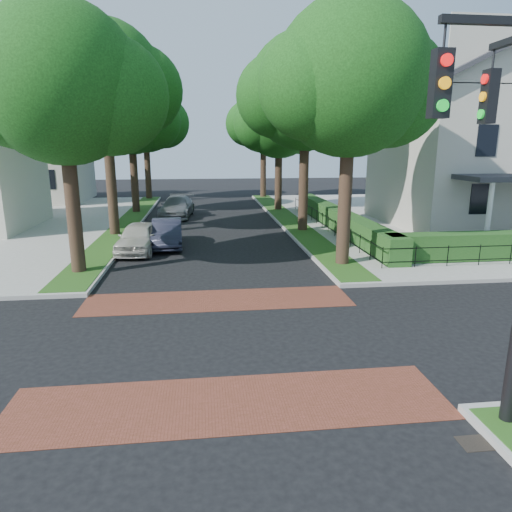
{
  "coord_description": "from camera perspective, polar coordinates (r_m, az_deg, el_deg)",
  "views": [
    {
      "loc": [
        -0.44,
        -11.56,
        5.16
      ],
      "look_at": [
        1.26,
        2.86,
        1.6
      ],
      "focal_mm": 32.0,
      "sensor_mm": 36.0,
      "label": 1
    }
  ],
  "objects": [
    {
      "name": "ground",
      "position": [
        12.67,
        -4.21,
        -10.3
      ],
      "size": [
        120.0,
        120.0,
        0.0
      ],
      "primitive_type": "plane",
      "color": "black",
      "rests_on": "ground"
    },
    {
      "name": "parked_car_front",
      "position": [
        23.07,
        -14.46,
        2.26
      ],
      "size": [
        2.09,
        4.4,
        1.45
      ],
      "primitive_type": "imported",
      "rotation": [
        0.0,
        0.0,
        -0.09
      ],
      "color": "beige",
      "rests_on": "ground"
    },
    {
      "name": "house_left_far",
      "position": [
        46.08,
        -26.41,
        12.24
      ],
      "size": [
        10.0,
        9.0,
        10.14
      ],
      "color": "#B6B2A3",
      "rests_on": "sidewalk_nw"
    },
    {
      "name": "house_victorian",
      "position": [
        32.82,
        27.3,
        13.81
      ],
      "size": [
        13.0,
        13.05,
        12.48
      ],
      "color": "#B6B2A3",
      "rests_on": "sidewalk_ne"
    },
    {
      "name": "grass_strip_ne",
      "position": [
        31.61,
        4.05,
        4.65
      ],
      "size": [
        1.6,
        29.8,
        0.02
      ],
      "primitive_type": "cube",
      "color": "#244B15",
      "rests_on": "sidewalk_ne"
    },
    {
      "name": "tree_right_back",
      "position": [
        45.24,
        1.03,
        16.45
      ],
      "size": [
        7.5,
        6.45,
        10.2
      ],
      "color": "black",
      "rests_on": "sidewalk_ne"
    },
    {
      "name": "tree_right_near",
      "position": [
        19.89,
        11.81,
        20.63
      ],
      "size": [
        7.75,
        6.67,
        10.66
      ],
      "color": "black",
      "rests_on": "sidewalk_ne"
    },
    {
      "name": "grass_strip_nw",
      "position": [
        31.46,
        -15.73,
        4.12
      ],
      "size": [
        1.6,
        29.8,
        0.02
      ],
      "primitive_type": "cube",
      "color": "#244B15",
      "rests_on": "sidewalk_nw"
    },
    {
      "name": "sidewalk_ne",
      "position": [
        36.84,
        26.24,
        4.43
      ],
      "size": [
        30.0,
        30.0,
        0.15
      ],
      "primitive_type": "cube",
      "color": "gray",
      "rests_on": "ground"
    },
    {
      "name": "tree_left_near",
      "position": [
        19.55,
        -22.65,
        18.97
      ],
      "size": [
        7.5,
        6.45,
        10.2
      ],
      "color": "black",
      "rests_on": "sidewalk_nw"
    },
    {
      "name": "hedge_main_road",
      "position": [
        28.12,
        10.24,
        4.54
      ],
      "size": [
        1.0,
        18.0,
        1.2
      ],
      "primitive_type": "cube",
      "color": "#174217",
      "rests_on": "sidewalk_ne"
    },
    {
      "name": "tree_left_mid",
      "position": [
        27.44,
        -18.16,
        19.8
      ],
      "size": [
        8.0,
        6.88,
        11.48
      ],
      "color": "black",
      "rests_on": "sidewalk_nw"
    },
    {
      "name": "storm_drain",
      "position": [
        9.59,
        25.96,
        -20.28
      ],
      "size": [
        0.65,
        0.45,
        0.01
      ],
      "primitive_type": "cube",
      "color": "black",
      "rests_on": "ground"
    },
    {
      "name": "tree_right_mid",
      "position": [
        27.63,
        6.35,
        19.58
      ],
      "size": [
        8.25,
        7.09,
        11.22
      ],
      "color": "black",
      "rests_on": "sidewalk_ne"
    },
    {
      "name": "crosswalk_far",
      "position": [
        15.64,
        -4.74,
        -5.52
      ],
      "size": [
        9.0,
        2.2,
        0.01
      ],
      "primitive_type": "cube",
      "color": "brown",
      "rests_on": "ground"
    },
    {
      "name": "tree_left_back",
      "position": [
        45.12,
        -13.55,
        16.28
      ],
      "size": [
        7.75,
        6.66,
        10.44
      ],
      "color": "black",
      "rests_on": "sidewalk_nw"
    },
    {
      "name": "fence_main_road",
      "position": [
        27.93,
        8.65,
        4.23
      ],
      "size": [
        0.06,
        18.0,
        0.9
      ],
      "primitive_type": null,
      "color": "black",
      "rests_on": "sidewalk_ne"
    },
    {
      "name": "crosswalk_near",
      "position": [
        9.83,
        -3.32,
        -17.88
      ],
      "size": [
        9.0,
        2.2,
        0.01
      ],
      "primitive_type": "cube",
      "color": "brown",
      "rests_on": "ground"
    },
    {
      "name": "parked_car_rear",
      "position": [
        33.8,
        -9.85,
        6.08
      ],
      "size": [
        2.65,
        5.36,
        1.5
      ],
      "primitive_type": "imported",
      "rotation": [
        0.0,
        0.0,
        -0.11
      ],
      "color": "slate",
      "rests_on": "ground"
    },
    {
      "name": "tree_right_far",
      "position": [
        36.33,
        3.0,
        16.52
      ],
      "size": [
        7.25,
        6.23,
        9.74
      ],
      "color": "black",
      "rests_on": "sidewalk_ne"
    },
    {
      "name": "tree_left_far",
      "position": [
        36.17,
        -15.21,
        16.43
      ],
      "size": [
        7.0,
        6.02,
        9.86
      ],
      "color": "black",
      "rests_on": "sidewalk_nw"
    },
    {
      "name": "parked_car_middle",
      "position": [
        23.97,
        -11.05,
        2.81
      ],
      "size": [
        1.71,
        4.35,
        1.41
      ],
      "primitive_type": "imported",
      "rotation": [
        0.0,
        0.0,
        0.05
      ],
      "color": "#202230",
      "rests_on": "ground"
    }
  ]
}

